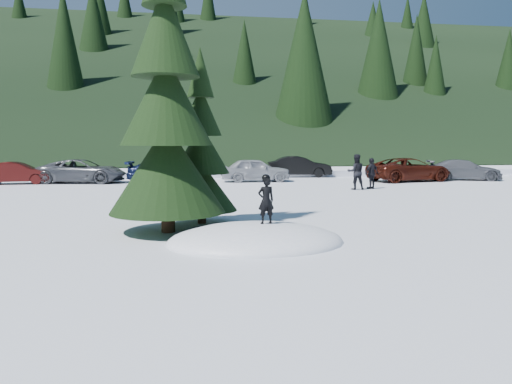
{
  "coord_description": "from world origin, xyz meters",
  "views": [
    {
      "loc": [
        -1.89,
        -12.19,
        2.53
      ],
      "look_at": [
        0.28,
        1.72,
        1.1
      ],
      "focal_mm": 35.0,
      "sensor_mm": 36.0,
      "label": 1
    }
  ],
  "objects": [
    {
      "name": "car_1",
      "position": [
        -11.39,
        19.24,
        0.66
      ],
      "size": [
        4.1,
        1.69,
        1.32
      ],
      "primitive_type": "imported",
      "rotation": [
        0.0,
        0.0,
        1.65
      ],
      "color": "#370B0A",
      "rests_on": "ground"
    },
    {
      "name": "child_skier",
      "position": [
        0.26,
        -0.02,
        1.06
      ],
      "size": [
        0.47,
        0.35,
        1.17
      ],
      "primitive_type": "imported",
      "rotation": [
        0.0,
        0.0,
        3.32
      ],
      "color": "black",
      "rests_on": "snow_mound"
    },
    {
      "name": "forest_hillside",
      "position": [
        0.0,
        54.0,
        12.5
      ],
      "size": [
        200.0,
        60.0,
        25.0
      ],
      "primitive_type": null,
      "color": "black",
      "rests_on": "ground"
    },
    {
      "name": "adult_1",
      "position": [
        8.3,
        13.1,
        0.83
      ],
      "size": [
        1.05,
        0.81,
        1.66
      ],
      "primitive_type": "imported",
      "rotation": [
        0.0,
        0.0,
        3.63
      ],
      "color": "black",
      "rests_on": "ground"
    },
    {
      "name": "ground",
      "position": [
        0.0,
        0.0,
        0.0
      ],
      "size": [
        200.0,
        200.0,
        0.0
      ],
      "primitive_type": "plane",
      "color": "white",
      "rests_on": "ground"
    },
    {
      "name": "car_5",
      "position": [
        6.62,
        22.41,
        0.74
      ],
      "size": [
        4.65,
        2.05,
        1.48
      ],
      "primitive_type": "imported",
      "rotation": [
        0.0,
        0.0,
        1.46
      ],
      "color": "black",
      "rests_on": "ground"
    },
    {
      "name": "car_6",
      "position": [
        12.59,
        17.56,
        0.75
      ],
      "size": [
        5.76,
        3.52,
        1.49
      ],
      "primitive_type": "imported",
      "rotation": [
        0.0,
        0.0,
        1.78
      ],
      "color": "#38110A",
      "rests_on": "ground"
    },
    {
      "name": "car_4",
      "position": [
        2.92,
        18.82,
        0.74
      ],
      "size": [
        4.42,
        1.92,
        1.49
      ],
      "primitive_type": "imported",
      "rotation": [
        0.0,
        0.0,
        1.53
      ],
      "color": "#9C9EA4",
      "rests_on": "ground"
    },
    {
      "name": "car_7",
      "position": [
        16.64,
        17.98,
        0.67
      ],
      "size": [
        4.98,
        3.31,
        1.34
      ],
      "primitive_type": "imported",
      "rotation": [
        0.0,
        0.0,
        1.23
      ],
      "color": "#575960",
      "rests_on": "ground"
    },
    {
      "name": "car_3",
      "position": [
        -2.72,
        19.16,
        0.67
      ],
      "size": [
        4.8,
        2.32,
        1.35
      ],
      "primitive_type": "imported",
      "rotation": [
        0.0,
        0.0,
        1.48
      ],
      "color": "#0E1634",
      "rests_on": "ground"
    },
    {
      "name": "car_2",
      "position": [
        -7.7,
        19.51,
        0.72
      ],
      "size": [
        5.51,
        3.19,
        1.44
      ],
      "primitive_type": "imported",
      "rotation": [
        0.0,
        0.0,
        1.41
      ],
      "color": "#4B4C52",
      "rests_on": "ground"
    },
    {
      "name": "spruce_short",
      "position": [
        -1.2,
        3.2,
        2.1
      ],
      "size": [
        2.2,
        2.2,
        5.37
      ],
      "color": "black",
      "rests_on": "ground"
    },
    {
      "name": "spruce_tall",
      "position": [
        -2.2,
        1.8,
        3.32
      ],
      "size": [
        3.2,
        3.2,
        8.6
      ],
      "color": "black",
      "rests_on": "ground"
    },
    {
      "name": "snow_mound",
      "position": [
        0.0,
        0.0,
        0.0
      ],
      "size": [
        4.48,
        3.52,
        0.96
      ],
      "primitive_type": "ellipsoid",
      "color": "white",
      "rests_on": "ground"
    },
    {
      "name": "adult_0",
      "position": [
        7.32,
        12.83,
        0.93
      ],
      "size": [
        0.98,
        0.8,
        1.87
      ],
      "primitive_type": "imported",
      "rotation": [
        0.0,
        0.0,
        3.03
      ],
      "color": "black",
      "rests_on": "ground"
    }
  ]
}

